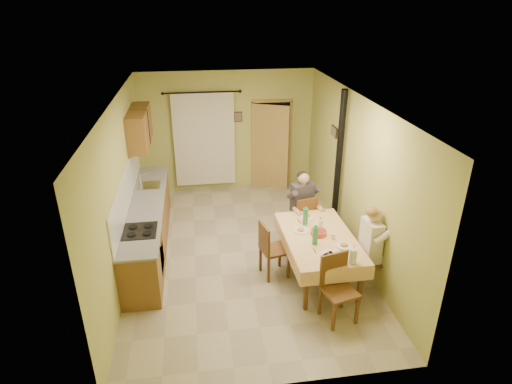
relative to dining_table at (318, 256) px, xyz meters
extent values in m
cube|color=tan|center=(-1.14, 0.90, -0.38)|extent=(4.00, 6.00, 0.01)
cube|color=tan|center=(-1.14, 3.90, 1.02)|extent=(4.00, 0.04, 2.80)
cube|color=tan|center=(-1.14, -2.10, 1.02)|extent=(4.00, 0.04, 2.80)
cube|color=tan|center=(-3.14, 0.90, 1.02)|extent=(0.04, 6.00, 2.80)
cube|color=tan|center=(0.86, 0.90, 1.02)|extent=(0.04, 6.00, 2.80)
cube|color=white|center=(-1.14, 0.90, 2.42)|extent=(4.00, 6.00, 0.04)
cube|color=brown|center=(-2.84, 1.30, 0.06)|extent=(0.60, 3.60, 0.88)
cube|color=gray|center=(-2.84, 1.30, 0.52)|extent=(0.64, 3.64, 0.04)
cube|color=white|center=(-3.12, 1.30, 0.85)|extent=(0.02, 3.60, 0.66)
cube|color=silver|center=(-2.84, 2.10, 0.54)|extent=(0.42, 0.42, 0.03)
cube|color=black|center=(-2.84, 0.30, 0.55)|extent=(0.52, 0.56, 0.02)
cube|color=black|center=(-2.54, 0.30, 0.07)|extent=(0.01, 0.55, 0.55)
cube|color=brown|center=(-2.96, 2.60, 1.57)|extent=(0.35, 1.40, 0.70)
cylinder|color=black|center=(-1.69, 3.78, 1.97)|extent=(1.70, 0.04, 0.04)
cube|color=silver|center=(-1.69, 3.80, 0.87)|extent=(1.40, 0.06, 2.20)
cube|color=black|center=(-0.09, 3.89, 0.65)|extent=(0.84, 0.03, 2.06)
cube|color=#B08A49|center=(-0.54, 3.87, 0.65)|extent=(0.06, 0.06, 2.12)
cube|color=#B08A49|center=(0.36, 3.87, 0.65)|extent=(0.06, 0.06, 2.12)
cube|color=#B08A49|center=(-0.09, 3.87, 1.71)|extent=(0.96, 0.06, 0.06)
cube|color=#B08A49|center=(-0.13, 3.70, 0.64)|extent=(0.76, 0.38, 2.04)
cube|color=#EAB87A|center=(0.00, 0.00, 0.36)|extent=(1.13, 1.86, 0.04)
cube|color=#EAB87A|center=(0.02, -0.92, 0.25)|extent=(1.10, 0.03, 0.22)
cube|color=#EAB87A|center=(-0.02, 0.92, 0.25)|extent=(1.10, 0.03, 0.22)
cube|color=#EAB87A|center=(-0.55, -0.01, 0.25)|extent=(0.05, 1.84, 0.22)
cube|color=#EAB87A|center=(0.55, 0.01, 0.25)|extent=(0.05, 1.84, 0.22)
cylinder|color=white|center=(-0.03, 0.66, 0.39)|extent=(0.25, 0.25, 0.02)
ellipsoid|color=#CC7233|center=(-0.03, 0.66, 0.41)|extent=(0.12, 0.12, 0.05)
cylinder|color=white|center=(0.00, -0.63, 0.39)|extent=(0.25, 0.25, 0.02)
ellipsoid|color=#CC7233|center=(0.00, -0.63, 0.41)|extent=(0.12, 0.12, 0.05)
cylinder|color=white|center=(0.29, -0.35, 0.39)|extent=(0.25, 0.25, 0.02)
ellipsoid|color=#CC7233|center=(0.29, -0.35, 0.41)|extent=(0.12, 0.12, 0.05)
cylinder|color=white|center=(-0.26, 0.21, 0.39)|extent=(0.25, 0.25, 0.02)
ellipsoid|color=#CC7233|center=(-0.26, 0.21, 0.41)|extent=(0.12, 0.12, 0.05)
cylinder|color=#CF4838|center=(0.00, 0.05, 0.42)|extent=(0.26, 0.26, 0.08)
cylinder|color=white|center=(0.01, -0.55, 0.39)|extent=(0.28, 0.28, 0.02)
cube|color=tan|center=(0.01, -0.54, 0.41)|extent=(0.07, 0.07, 0.03)
cube|color=tan|center=(0.02, -0.57, 0.41)|extent=(0.06, 0.07, 0.03)
cube|color=tan|center=(0.00, -0.55, 0.41)|extent=(0.05, 0.06, 0.03)
cube|color=tan|center=(0.01, -0.55, 0.41)|extent=(0.06, 0.07, 0.03)
cube|color=tan|center=(-0.01, -0.61, 0.41)|extent=(0.07, 0.07, 0.03)
cube|color=tan|center=(0.03, -0.52, 0.41)|extent=(0.06, 0.04, 0.03)
cube|color=tan|center=(-0.01, -0.54, 0.41)|extent=(0.06, 0.04, 0.03)
cylinder|color=silver|center=(0.19, -0.12, 0.43)|extent=(0.07, 0.07, 0.10)
cylinder|color=silver|center=(0.12, 0.34, 0.43)|extent=(0.07, 0.07, 0.10)
cylinder|color=white|center=(0.26, -0.80, 0.50)|extent=(0.11, 0.11, 0.22)
cylinder|color=silver|center=(0.26, -0.80, 0.53)|extent=(0.02, 0.02, 0.30)
cube|color=brown|center=(0.00, 1.13, 0.10)|extent=(0.50, 0.50, 0.04)
cube|color=brown|center=(0.04, 0.94, 0.36)|extent=(0.42, 0.13, 0.48)
cube|color=brown|center=(0.01, -1.07, 0.10)|extent=(0.53, 0.53, 0.04)
cube|color=brown|center=(-0.04, -0.88, 0.37)|extent=(0.44, 0.15, 0.50)
cube|color=brown|center=(0.74, -0.37, 0.10)|extent=(0.48, 0.48, 0.04)
cube|color=brown|center=(0.95, -0.35, 0.38)|extent=(0.07, 0.45, 0.52)
cube|color=brown|center=(-0.70, 0.14, 0.10)|extent=(0.50, 0.50, 0.04)
cube|color=brown|center=(-0.89, 0.10, 0.36)|extent=(0.13, 0.41, 0.47)
cube|color=#38333D|center=(0.02, 1.03, 0.18)|extent=(0.44, 0.47, 0.16)
cube|color=#38333D|center=(0.00, 1.16, 0.53)|extent=(0.44, 0.30, 0.54)
sphere|color=tan|center=(0.00, 1.15, 0.92)|extent=(0.21, 0.21, 0.21)
ellipsoid|color=black|center=(-0.01, 1.19, 0.96)|extent=(0.21, 0.21, 0.16)
cube|color=silver|center=(0.84, -0.36, 0.18)|extent=(0.42, 0.38, 0.16)
cube|color=silver|center=(0.71, -0.37, 0.53)|extent=(0.24, 0.41, 0.54)
sphere|color=tan|center=(0.72, -0.37, 0.92)|extent=(0.21, 0.21, 0.21)
ellipsoid|color=olive|center=(0.68, -0.37, 0.96)|extent=(0.21, 0.21, 0.16)
cylinder|color=black|center=(0.76, 1.50, 1.02)|extent=(0.12, 0.12, 2.80)
cylinder|color=black|center=(0.76, 1.50, -0.23)|extent=(0.24, 0.24, 0.30)
cube|color=black|center=(-0.89, 3.87, 1.37)|extent=(0.19, 0.03, 0.23)
cube|color=brown|center=(0.83, 2.10, 1.47)|extent=(0.03, 0.31, 0.21)
camera|label=1|loc=(-1.87, -5.75, 3.92)|focal=30.00mm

